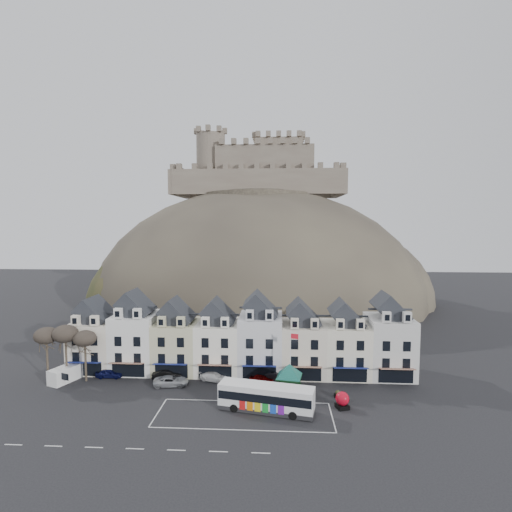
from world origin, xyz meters
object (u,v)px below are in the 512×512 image
(car_silver, at_px, (171,381))
(car_maroon, at_px, (262,379))
(red_buoy, at_px, (342,400))
(white_van, at_px, (66,374))
(car_charcoal, at_px, (276,377))
(bus_shelter, at_px, (289,371))
(car_white, at_px, (214,377))
(flagpole, at_px, (291,356))
(car_navy, at_px, (110,373))
(bus, at_px, (266,397))
(car_black, at_px, (167,375))

(car_silver, distance_m, car_maroon, 13.48)
(red_buoy, distance_m, car_maroon, 13.16)
(white_van, relative_size, car_charcoal, 1.22)
(car_maroon, bearing_deg, bus_shelter, -111.45)
(bus_shelter, bearing_deg, car_white, 170.45)
(bus_shelter, height_order, red_buoy, bus_shelter)
(bus_shelter, relative_size, flagpole, 0.79)
(car_navy, xyz_separation_m, car_silver, (10.40, -2.50, 0.01))
(white_van, bearing_deg, car_navy, 37.45)
(car_maroon, bearing_deg, car_charcoal, -50.65)
(car_silver, xyz_separation_m, car_maroon, (13.37, 1.65, -0.08))
(white_van, height_order, car_silver, white_van)
(red_buoy, bearing_deg, car_charcoal, 135.91)
(bus, bearing_deg, car_white, 143.64)
(red_buoy, relative_size, car_silver, 0.44)
(car_navy, bearing_deg, car_maroon, -93.74)
(bus, distance_m, car_maroon, 8.95)
(car_silver, bearing_deg, car_charcoal, -89.27)
(bus_shelter, distance_m, car_charcoal, 5.28)
(white_van, bearing_deg, car_maroon, 22.74)
(car_navy, relative_size, car_maroon, 1.11)
(car_navy, distance_m, car_black, 9.20)
(flagpole, relative_size, car_silver, 1.69)
(car_black, height_order, car_silver, car_black)
(bus, relative_size, car_maroon, 3.40)
(white_van, height_order, car_charcoal, white_van)
(white_van, bearing_deg, bus_shelter, 16.85)
(car_white, xyz_separation_m, car_charcoal, (9.53, 0.40, 0.07))
(flagpole, relative_size, car_navy, 2.06)
(car_maroon, bearing_deg, car_navy, 106.29)
(bus, xyz_separation_m, car_maroon, (-0.98, 8.80, -1.28))
(flagpole, relative_size, car_white, 1.87)
(red_buoy, bearing_deg, bus, -172.35)
(bus, height_order, car_white, bus)
(red_buoy, relative_size, car_black, 0.49)
(red_buoy, distance_m, car_black, 26.68)
(flagpole, height_order, car_maroon, flagpole)
(bus, relative_size, car_charcoal, 2.84)
(flagpole, bearing_deg, car_black, 172.71)
(car_silver, height_order, car_white, car_silver)
(bus, height_order, bus_shelter, bus_shelter)
(car_silver, bearing_deg, car_black, 18.93)
(bus, xyz_separation_m, car_silver, (-14.35, 7.15, -1.20))
(car_white, bearing_deg, red_buoy, -94.34)
(white_van, height_order, car_navy, white_van)
(bus, bearing_deg, car_charcoal, 94.44)
(white_van, bearing_deg, car_silver, 18.47)
(flagpole, bearing_deg, car_white, 169.34)
(bus, height_order, car_maroon, bus)
(car_white, bearing_deg, bus_shelter, -89.30)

